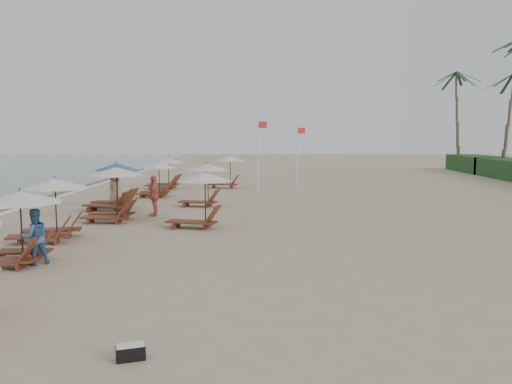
{
  "coord_description": "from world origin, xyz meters",
  "views": [
    {
      "loc": [
        1.26,
        -14.22,
        3.8
      ],
      "look_at": [
        0.83,
        7.66,
        1.3
      ],
      "focal_mm": 36.17,
      "sensor_mm": 36.0,
      "label": 1
    }
  ],
  "objects_px": {
    "lounger_station_1": "(14,225)",
    "beachgoer_mid_a": "(34,237)",
    "lounger_station_3": "(112,193)",
    "lounger_station_2": "(49,210)",
    "inland_station_1": "(203,180)",
    "lounger_station_6": "(165,174)",
    "beachgoer_far_a": "(154,196)",
    "beachgoer_far_b": "(115,189)",
    "inland_station_0": "(199,195)",
    "duffel_bag": "(131,352)",
    "inland_station_2": "(227,169)",
    "lounger_station_4": "(111,189)",
    "flag_pole_near": "(258,153)",
    "lounger_station_5": "(156,179)"
  },
  "relations": [
    {
      "from": "lounger_station_6",
      "to": "beachgoer_far_b",
      "type": "distance_m",
      "value": 8.69
    },
    {
      "from": "inland_station_0",
      "to": "beachgoer_mid_a",
      "type": "distance_m",
      "value": 7.22
    },
    {
      "from": "inland_station_1",
      "to": "beachgoer_mid_a",
      "type": "relative_size",
      "value": 1.67
    },
    {
      "from": "lounger_station_3",
      "to": "flag_pole_near",
      "type": "xyz_separation_m",
      "value": [
        6.2,
        9.66,
        1.38
      ]
    },
    {
      "from": "flag_pole_near",
      "to": "lounger_station_4",
      "type": "bearing_deg",
      "value": -138.74
    },
    {
      "from": "lounger_station_2",
      "to": "inland_station_1",
      "type": "xyz_separation_m",
      "value": [
        4.44,
        8.73,
        0.27
      ]
    },
    {
      "from": "lounger_station_1",
      "to": "inland_station_2",
      "type": "distance_m",
      "value": 21.67
    },
    {
      "from": "lounger_station_1",
      "to": "beachgoer_mid_a",
      "type": "distance_m",
      "value": 0.68
    },
    {
      "from": "lounger_station_5",
      "to": "inland_station_0",
      "type": "bearing_deg",
      "value": -68.89
    },
    {
      "from": "lounger_station_4",
      "to": "beachgoer_mid_a",
      "type": "bearing_deg",
      "value": -84.78
    },
    {
      "from": "lounger_station_3",
      "to": "duffel_bag",
      "type": "distance_m",
      "value": 14.41
    },
    {
      "from": "lounger_station_5",
      "to": "flag_pole_near",
      "type": "xyz_separation_m",
      "value": [
        6.13,
        1.01,
        1.52
      ]
    },
    {
      "from": "lounger_station_1",
      "to": "lounger_station_3",
      "type": "bearing_deg",
      "value": 85.16
    },
    {
      "from": "lounger_station_2",
      "to": "lounger_station_3",
      "type": "xyz_separation_m",
      "value": [
        1.03,
        4.05,
        0.13
      ]
    },
    {
      "from": "inland_station_1",
      "to": "flag_pole_near",
      "type": "height_order",
      "value": "flag_pole_near"
    },
    {
      "from": "lounger_station_1",
      "to": "flag_pole_near",
      "type": "bearing_deg",
      "value": 68.2
    },
    {
      "from": "lounger_station_6",
      "to": "beachgoer_far_a",
      "type": "xyz_separation_m",
      "value": [
        1.81,
        -11.67,
        -0.1
      ]
    },
    {
      "from": "lounger_station_6",
      "to": "beachgoer_mid_a",
      "type": "relative_size",
      "value": 1.69
    },
    {
      "from": "beachgoer_far_b",
      "to": "lounger_station_2",
      "type": "bearing_deg",
      "value": -151.42
    },
    {
      "from": "lounger_station_3",
      "to": "lounger_station_4",
      "type": "height_order",
      "value": "lounger_station_3"
    },
    {
      "from": "beachgoer_far_a",
      "to": "beachgoer_far_b",
      "type": "xyz_separation_m",
      "value": [
        -2.72,
        3.03,
        -0.02
      ]
    },
    {
      "from": "lounger_station_1",
      "to": "lounger_station_6",
      "type": "relative_size",
      "value": 0.95
    },
    {
      "from": "inland_station_2",
      "to": "beachgoer_far_b",
      "type": "distance_m",
      "value": 10.63
    },
    {
      "from": "lounger_station_6",
      "to": "beachgoer_far_a",
      "type": "bearing_deg",
      "value": -81.18
    },
    {
      "from": "inland_station_1",
      "to": "lounger_station_1",
      "type": "bearing_deg",
      "value": -108.46
    },
    {
      "from": "flag_pole_near",
      "to": "lounger_station_3",
      "type": "bearing_deg",
      "value": -122.68
    },
    {
      "from": "lounger_station_3",
      "to": "beachgoer_far_a",
      "type": "relative_size",
      "value": 1.42
    },
    {
      "from": "inland_station_0",
      "to": "beachgoer_mid_a",
      "type": "bearing_deg",
      "value": -123.76
    },
    {
      "from": "lounger_station_1",
      "to": "inland_station_0",
      "type": "xyz_separation_m",
      "value": [
        4.59,
        5.95,
        0.18
      ]
    },
    {
      "from": "inland_station_0",
      "to": "lounger_station_3",
      "type": "bearing_deg",
      "value": 159.91
    },
    {
      "from": "beachgoer_mid_a",
      "to": "beachgoer_far_a",
      "type": "bearing_deg",
      "value": -137.91
    },
    {
      "from": "lounger_station_2",
      "to": "lounger_station_6",
      "type": "distance_m",
      "value": 17.2
    },
    {
      "from": "inland_station_0",
      "to": "duffel_bag",
      "type": "distance_m",
      "value": 12.3
    },
    {
      "from": "lounger_station_3",
      "to": "inland_station_0",
      "type": "height_order",
      "value": "lounger_station_3"
    },
    {
      "from": "beachgoer_far_a",
      "to": "beachgoer_far_b",
      "type": "relative_size",
      "value": 1.03
    },
    {
      "from": "lounger_station_4",
      "to": "inland_station_1",
      "type": "distance_m",
      "value": 4.64
    },
    {
      "from": "inland_station_2",
      "to": "beachgoer_mid_a",
      "type": "distance_m",
      "value": 21.6
    },
    {
      "from": "lounger_station_5",
      "to": "inland_station_1",
      "type": "distance_m",
      "value": 5.21
    },
    {
      "from": "duffel_bag",
      "to": "flag_pole_near",
      "type": "distance_m",
      "value": 23.54
    },
    {
      "from": "inland_station_0",
      "to": "beachgoer_far_b",
      "type": "height_order",
      "value": "inland_station_0"
    },
    {
      "from": "lounger_station_3",
      "to": "beachgoer_mid_a",
      "type": "relative_size",
      "value": 1.62
    },
    {
      "from": "beachgoer_far_a",
      "to": "lounger_station_5",
      "type": "bearing_deg",
      "value": -168.88
    },
    {
      "from": "lounger_station_1",
      "to": "flag_pole_near",
      "type": "relative_size",
      "value": 0.56
    },
    {
      "from": "lounger_station_1",
      "to": "inland_station_0",
      "type": "height_order",
      "value": "inland_station_0"
    },
    {
      "from": "lounger_station_1",
      "to": "beachgoer_mid_a",
      "type": "xyz_separation_m",
      "value": [
        0.59,
        -0.04,
        -0.33
      ]
    },
    {
      "from": "lounger_station_3",
      "to": "lounger_station_6",
      "type": "distance_m",
      "value": 13.14
    },
    {
      "from": "duffel_bag",
      "to": "lounger_station_4",
      "type": "bearing_deg",
      "value": 107.62
    },
    {
      "from": "lounger_station_2",
      "to": "inland_station_2",
      "type": "bearing_deg",
      "value": 74.45
    },
    {
      "from": "inland_station_1",
      "to": "beachgoer_far_a",
      "type": "bearing_deg",
      "value": -120.46
    },
    {
      "from": "inland_station_1",
      "to": "duffel_bag",
      "type": "height_order",
      "value": "inland_station_1"
    }
  ]
}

